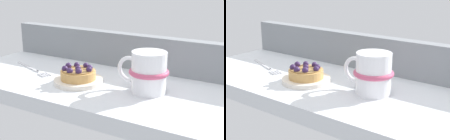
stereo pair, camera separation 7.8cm
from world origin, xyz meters
TOP-DOWN VIEW (x-y plane):
  - ground_plane at (0.00, 0.00)cm, footprint 85.45×33.54cm
  - window_rail_back at (0.00, 14.97)cm, footprint 83.74×3.60cm
  - dessert_plate at (-6.05, -3.73)cm, footprint 12.12×12.12cm
  - raspberry_tart at (-6.07, -3.75)cm, footprint 8.67×8.67cm
  - coffee_mug at (11.25, -0.65)cm, footprint 12.64×9.17cm
  - dessert_fork at (-24.10, -0.86)cm, footprint 17.21×7.62cm

SIDE VIEW (x-z plane):
  - ground_plane at x=0.00cm, z-range -3.79..0.00cm
  - dessert_fork at x=-24.10cm, z-range 0.00..0.60cm
  - dessert_plate at x=-6.05cm, z-range -0.04..1.04cm
  - raspberry_tart at x=-6.07cm, z-range 0.67..4.29cm
  - coffee_mug at x=11.25cm, z-range 0.01..9.52cm
  - window_rail_back at x=0.00cm, z-range 0.00..9.71cm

